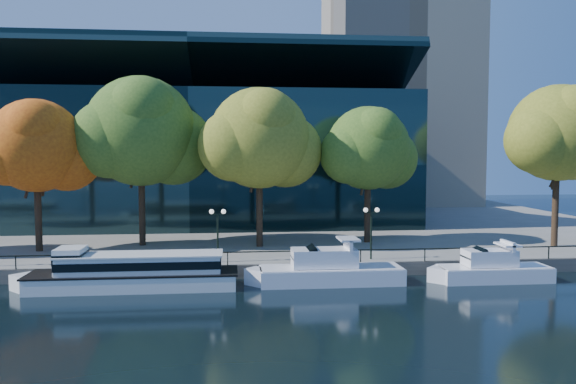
{
  "coord_description": "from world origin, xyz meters",
  "views": [
    {
      "loc": [
        0.32,
        -37.91,
        9.27
      ],
      "look_at": [
        4.95,
        8.0,
        6.05
      ],
      "focal_mm": 35.0,
      "sensor_mm": 36.0,
      "label": 1
    }
  ],
  "objects": [
    {
      "name": "promenade",
      "position": [
        0.0,
        36.38,
        0.5
      ],
      "size": [
        90.0,
        67.08,
        1.0
      ],
      "color": "slate",
      "rests_on": "ground"
    },
    {
      "name": "tree_3",
      "position": [
        2.94,
        11.26,
        10.36
      ],
      "size": [
        11.04,
        9.05,
        13.97
      ],
      "color": "black",
      "rests_on": "promenade"
    },
    {
      "name": "railing",
      "position": [
        0.0,
        3.25,
        1.94
      ],
      "size": [
        88.2,
        0.08,
        0.99
      ],
      "color": "black",
      "rests_on": "promenade"
    },
    {
      "name": "cruiser_near",
      "position": [
        6.86,
        0.87,
        1.01
      ],
      "size": [
        11.23,
        2.89,
        3.25
      ],
      "color": "white",
      "rests_on": "ground"
    },
    {
      "name": "tree_5",
      "position": [
        28.94,
        8.69,
        10.82
      ],
      "size": [
        10.55,
        8.65,
        14.23
      ],
      "color": "black",
      "rests_on": "promenade"
    },
    {
      "name": "tree_2",
      "position": [
        -7.46,
        12.95,
        10.97
      ],
      "size": [
        12.15,
        9.97,
        15.04
      ],
      "color": "black",
      "rests_on": "promenade"
    },
    {
      "name": "tree_1",
      "position": [
        -15.72,
        10.78,
        9.7
      ],
      "size": [
        9.73,
        7.98,
        12.77
      ],
      "color": "black",
      "rests_on": "promenade"
    },
    {
      "name": "tour_boat",
      "position": [
        -6.71,
        0.72,
        1.24
      ],
      "size": [
        15.34,
        3.42,
        2.91
      ],
      "color": "white",
      "rests_on": "ground"
    },
    {
      "name": "cruiser_far",
      "position": [
        18.81,
        0.4,
        0.93
      ],
      "size": [
        8.97,
        2.49,
        2.93
      ],
      "color": "white",
      "rests_on": "ground"
    },
    {
      "name": "office_tower",
      "position": [
        28.0,
        55.0,
        33.02
      ],
      "size": [
        22.5,
        22.5,
        65.9
      ],
      "color": "tan",
      "rests_on": "ground"
    },
    {
      "name": "tree_4",
      "position": [
        12.98,
        12.67,
        9.53
      ],
      "size": [
        9.59,
        7.86,
        12.54
      ],
      "color": "black",
      "rests_on": "promenade"
    },
    {
      "name": "ground",
      "position": [
        0.0,
        0.0,
        0.0
      ],
      "size": [
        160.0,
        160.0,
        0.0
      ],
      "primitive_type": "plane",
      "color": "black",
      "rests_on": "ground"
    },
    {
      "name": "lamp_1",
      "position": [
        -0.75,
        4.5,
        3.98
      ],
      "size": [
        1.26,
        0.36,
        4.03
      ],
      "color": "black",
      "rests_on": "promenade"
    },
    {
      "name": "convention_building",
      "position": [
        -4.0,
        31.79,
        8.51
      ],
      "size": [
        50.0,
        24.57,
        21.43
      ],
      "color": "black",
      "rests_on": "ground"
    },
    {
      "name": "lamp_2",
      "position": [
        11.11,
        4.5,
        3.98
      ],
      "size": [
        1.26,
        0.36,
        4.03
      ],
      "color": "black",
      "rests_on": "promenade"
    }
  ]
}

